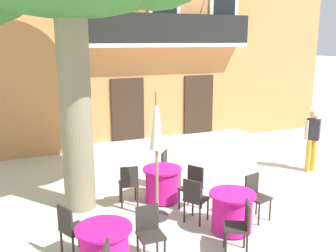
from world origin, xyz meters
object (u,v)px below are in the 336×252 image
cafe_chair_near_tree_2 (195,197)px  cafe_chair_front_0 (129,182)px  cafe_chair_middle_1 (71,227)px  cafe_chair_front_2 (168,167)px  cafe_chair_near_tree_1 (255,194)px  cafe_table_near_tree (232,212)px  cafe_chair_front_1 (193,185)px  cafe_table_front (162,184)px  cafe_chair_middle_0 (149,230)px  cafe_umbrella (157,138)px  pedestrian_near_entrance (312,137)px  cafe_table_middle (104,250)px  cafe_chair_near_tree_0 (241,224)px

cafe_chair_near_tree_2 → cafe_chair_front_0: bearing=126.6°
cafe_chair_middle_1 → cafe_chair_front_0: bearing=47.1°
cafe_chair_front_2 → cafe_chair_near_tree_1: bearing=-65.7°
cafe_table_near_tree → cafe_chair_front_1: cafe_chair_front_1 is taller
cafe_table_front → cafe_chair_near_tree_1: bearing=-47.7°
cafe_chair_middle_0 → cafe_umbrella: size_ratio=0.36×
cafe_chair_middle_1 → pedestrian_near_entrance: pedestrian_near_entrance is taller
cafe_table_middle → cafe_chair_front_1: size_ratio=0.95×
cafe_chair_front_1 → cafe_chair_near_tree_2: bearing=-113.1°
cafe_table_front → cafe_chair_front_1: cafe_chair_front_1 is taller
cafe_chair_near_tree_0 → cafe_table_middle: 2.25m
cafe_table_near_tree → cafe_chair_front_2: bearing=96.3°
cafe_chair_near_tree_0 → cafe_chair_middle_1: (-2.61, 0.97, 0.00)m
cafe_chair_front_2 → cafe_table_front: bearing=-123.1°
cafe_chair_near_tree_1 → pedestrian_near_entrance: bearing=30.2°
cafe_umbrella → pedestrian_near_entrance: size_ratio=1.52×
pedestrian_near_entrance → cafe_chair_near_tree_1: bearing=-149.8°
cafe_chair_middle_1 → cafe_chair_front_2: (2.62, 2.15, 0.00)m
cafe_table_near_tree → cafe_chair_near_tree_2: (-0.49, 0.57, 0.14)m
cafe_chair_near_tree_0 → cafe_chair_near_tree_1: bearing=44.7°
cafe_chair_near_tree_2 → cafe_table_middle: cafe_chair_near_tree_2 is taller
cafe_table_near_tree → cafe_chair_near_tree_1: size_ratio=0.95×
cafe_chair_front_0 → cafe_umbrella: 1.43m
cafe_chair_near_tree_0 → cafe_chair_front_2: 3.12m
cafe_chair_near_tree_2 → cafe_umbrella: 1.37m
cafe_chair_near_tree_1 → cafe_chair_front_1: bearing=135.7°
cafe_chair_front_2 → cafe_chair_near_tree_0: bearing=-90.2°
cafe_chair_middle_1 → cafe_chair_near_tree_0: bearing=-20.4°
cafe_umbrella → cafe_chair_front_1: bearing=9.5°
cafe_table_middle → cafe_chair_front_1: bearing=34.5°
cafe_table_near_tree → cafe_table_middle: same height
cafe_chair_middle_0 → cafe_table_front: (1.06, 2.10, -0.14)m
cafe_table_middle → cafe_chair_front_0: size_ratio=0.95×
cafe_chair_front_0 → pedestrian_near_entrance: size_ratio=0.54×
cafe_chair_middle_0 → cafe_table_front: cafe_chair_middle_0 is taller
cafe_chair_near_tree_2 → cafe_chair_front_1: same height
cafe_table_middle → cafe_chair_front_1: 2.75m
cafe_table_front → cafe_chair_front_1: 0.77m
cafe_chair_near_tree_0 → cafe_chair_front_2: same height
cafe_chair_near_tree_0 → cafe_chair_front_1: 1.88m
cafe_chair_middle_0 → cafe_table_front: size_ratio=1.05×
cafe_chair_middle_1 → cafe_chair_front_1: same height
cafe_table_near_tree → cafe_chair_front_2: size_ratio=0.95×
cafe_chair_front_2 → cafe_umbrella: 1.97m
cafe_table_near_tree → cafe_table_middle: (-2.49, -0.37, 0.00)m
cafe_chair_front_1 → cafe_chair_front_2: size_ratio=1.00×
cafe_chair_near_tree_2 → cafe_chair_front_2: same height
cafe_chair_near_tree_0 → cafe_umbrella: size_ratio=0.36×
cafe_table_front → cafe_chair_front_2: size_ratio=0.95×
cafe_table_near_tree → cafe_chair_front_1: (-0.23, 1.18, 0.14)m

